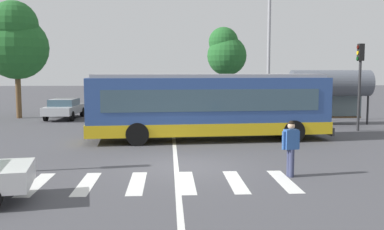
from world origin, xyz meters
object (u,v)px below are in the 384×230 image
at_px(parked_car_white, 188,107).
at_px(pedestrian_crossing_street, 291,145).
at_px(parked_car_silver, 65,107).
at_px(parked_car_charcoal, 148,107).
at_px(city_transit_bus, 208,106).
at_px(background_tree_right, 226,52).
at_px(background_tree_left, 16,41).
at_px(twin_arm_street_lamp, 269,41).
at_px(parked_car_black, 107,108).
at_px(traffic_light_far_corner, 360,73).
at_px(bus_stop_shelter, 330,84).
at_px(parked_car_blue, 224,106).

bearing_deg(parked_car_white, pedestrian_crossing_street, -82.00).
distance_m(parked_car_silver, parked_car_charcoal, 5.58).
xyz_separation_m(city_transit_bus, parked_car_charcoal, (-3.22, 9.18, -0.82)).
xyz_separation_m(parked_car_charcoal, background_tree_right, (6.15, 7.06, 3.99)).
height_order(city_transit_bus, background_tree_left, background_tree_left).
xyz_separation_m(parked_car_silver, parked_car_charcoal, (5.58, -0.30, 0.00)).
distance_m(parked_car_charcoal, twin_arm_street_lamp, 9.01).
distance_m(parked_car_black, twin_arm_street_lamp, 11.38).
relative_size(parked_car_charcoal, traffic_light_far_corner, 0.97).
xyz_separation_m(parked_car_black, twin_arm_street_lamp, (10.30, -2.29, 4.26)).
bearing_deg(background_tree_left, traffic_light_far_corner, -19.90).
bearing_deg(background_tree_right, parked_car_white, -116.92).
bearing_deg(traffic_light_far_corner, background_tree_left, 160.10).
height_order(parked_car_charcoal, background_tree_left, background_tree_left).
bearing_deg(city_transit_bus, parked_car_charcoal, 109.35).
xyz_separation_m(parked_car_white, traffic_light_far_corner, (8.80, -6.86, 2.35)).
bearing_deg(background_tree_left, background_tree_right, 22.72).
height_order(traffic_light_far_corner, twin_arm_street_lamp, twin_arm_street_lamp).
xyz_separation_m(parked_car_black, parked_car_white, (5.44, 0.33, 0.00)).
bearing_deg(city_transit_bus, traffic_light_far_corner, 17.64).
height_order(parked_car_black, twin_arm_street_lamp, twin_arm_street_lamp).
height_order(bus_stop_shelter, background_tree_right, background_tree_right).
distance_m(parked_car_charcoal, background_tree_right, 10.18).
bearing_deg(parked_car_white, parked_car_charcoal, -173.36).
relative_size(parked_car_silver, background_tree_right, 0.67).
height_order(parked_car_white, twin_arm_street_lamp, twin_arm_street_lamp).
bearing_deg(background_tree_right, bus_stop_shelter, -66.04).
bearing_deg(parked_car_black, background_tree_left, 172.29).
bearing_deg(bus_stop_shelter, background_tree_left, 166.83).
height_order(parked_car_black, background_tree_right, background_tree_right).
xyz_separation_m(traffic_light_far_corner, twin_arm_street_lamp, (-3.94, 4.24, 1.91)).
xyz_separation_m(city_transit_bus, background_tree_left, (-12.00, 9.99, 3.58)).
height_order(parked_car_white, parked_car_blue, same).
relative_size(parked_car_black, parked_car_charcoal, 1.00).
bearing_deg(parked_car_white, traffic_light_far_corner, -37.94).
relative_size(parked_car_charcoal, parked_car_white, 0.99).
relative_size(traffic_light_far_corner, background_tree_left, 0.59).
xyz_separation_m(parked_car_black, bus_stop_shelter, (13.69, -3.80, 1.65)).
distance_m(parked_car_white, background_tree_right, 8.55).
bearing_deg(traffic_light_far_corner, city_transit_bus, -162.36).
distance_m(traffic_light_far_corner, background_tree_left, 21.69).
distance_m(parked_car_silver, parked_car_white, 8.31).
bearing_deg(pedestrian_crossing_street, parked_car_blue, 89.53).
height_order(parked_car_black, background_tree_left, background_tree_left).
relative_size(parked_car_white, twin_arm_street_lamp, 0.57).
relative_size(parked_car_blue, bus_stop_shelter, 0.96).
relative_size(city_transit_bus, twin_arm_street_lamp, 1.41).
distance_m(pedestrian_crossing_street, parked_car_charcoal, 17.19).
height_order(parked_car_black, parked_car_blue, same).
height_order(city_transit_bus, parked_car_blue, city_transit_bus).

